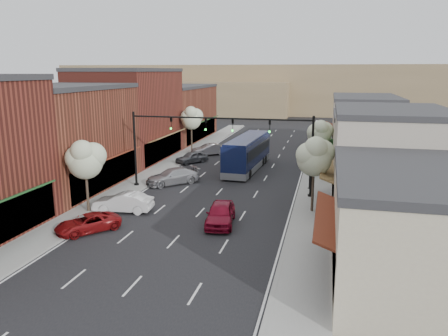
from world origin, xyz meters
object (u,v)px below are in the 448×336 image
Objects in this scene: parked_car_e at (209,149)px; tree_left_far at (192,118)px; coach_bus at (248,153)px; parked_car_a at (88,223)px; lamp_post_near at (311,158)px; tree_right_near at (315,156)px; signal_mast_right at (284,143)px; tree_right_far at (320,133)px; parked_car_d at (192,157)px; tree_left_near at (85,159)px; lamp_post_far at (317,132)px; signal_mast_left at (159,139)px; red_hatchback at (220,214)px; parked_car_c at (173,176)px; parked_car_b at (123,202)px.

tree_left_far is at bearing -152.89° from parked_car_e.
coach_bus is 2.78× the size of parked_car_a.
tree_right_near is at bearing -85.23° from lamp_post_near.
tree_right_far is at bearing 77.15° from signal_mast_right.
signal_mast_right is 16.89m from parked_car_d.
lamp_post_near is at bearing 33.33° from tree_left_near.
tree_right_near is 1.49× the size of parked_car_d.
lamp_post_far is (16.05, 28.06, -1.22)m from tree_left_near.
signal_mast_left is at bearing -121.01° from coach_bus.
parked_car_d is at bearing -177.84° from tree_right_far.
red_hatchback is at bearing -146.34° from tree_right_near.
tree_left_far is at bearing 140.00° from coach_bus.
signal_mast_right is at bearing 0.00° from signal_mast_left.
signal_mast_right is at bearing 123.91° from tree_right_near.
signal_mast_left reaches higher than red_hatchback.
signal_mast_right reaches higher than parked_car_e.
lamp_post_near reaches higher than parked_car_e.
tree_left_far is at bearing 98.35° from signal_mast_left.
parked_car_c is (3.25, 9.68, -3.47)m from tree_left_near.
tree_right_near is at bearing 66.36° from parked_car_a.
red_hatchback reaches higher than parked_car_d.
parked_car_e is at bearing 89.76° from signal_mast_left.
parked_car_e is at bearing 134.87° from coach_bus.
tree_left_near is 19.25m from lamp_post_near.
tree_left_far reaches higher than red_hatchback.
signal_mast_left reaches higher than tree_right_far.
parked_car_b is 23.74m from parked_car_e.
tree_left_far is 17.08m from parked_car_c.
lamp_post_near is at bearing 10.56° from signal_mast_left.
tree_left_near is at bearing -62.53° from parked_car_c.
lamp_post_near is 9.93m from coach_bus.
tree_right_near is 1.28× the size of red_hatchback.
parked_car_e is (-6.35, 7.13, -1.15)m from coach_bus.
coach_bus is at bearing 110.42° from parked_car_a.
tree_left_far is at bearing 179.48° from parked_car_b.
parked_car_a is at bearing -135.38° from signal_mast_right.
lamp_post_near is 19.54m from parked_car_e.
tree_right_far is at bearing 21.47° from coach_bus.
parked_car_a is (-14.54, -7.60, -3.85)m from tree_right_near.
signal_mast_left is 1.81× the size of parked_car_b.
parked_car_a is 23.06m from parked_car_d.
signal_mast_right is 1.85× the size of lamp_post_far.
tree_left_far is 16.26m from lamp_post_far.
parked_car_b is 0.87× the size of parked_car_c.
parked_car_e is (-13.90, 20.64, -3.72)m from tree_right_near.
tree_left_near is at bearing 158.53° from parked_car_a.
tree_right_far is (0.00, 16.00, -0.46)m from tree_right_near.
coach_bus reaches higher than parked_car_e.
signal_mast_right is at bearing -52.29° from tree_left_far.
parked_car_a is at bearing -60.22° from tree_left_near.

